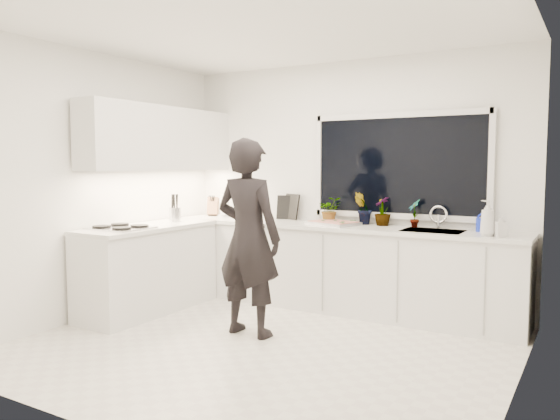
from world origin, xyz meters
The scene contains 25 objects.
floor centered at (0.00, 0.00, -0.01)m, with size 4.00×3.50×0.02m, color beige.
wall_back centered at (0.00, 1.76, 1.35)m, with size 4.00×0.02×2.70m, color white.
wall_left centered at (-2.01, 0.00, 1.35)m, with size 0.02×3.50×2.70m, color white.
wall_right centered at (2.01, 0.00, 1.35)m, with size 0.02×3.50×2.70m, color white.
ceiling centered at (0.00, 0.00, 2.71)m, with size 4.00×3.50×0.02m, color white.
window centered at (0.60, 1.73, 1.55)m, with size 1.80×0.02×1.00m, color black.
base_cabinets_back centered at (0.00, 1.45, 0.44)m, with size 3.92×0.58×0.88m, color white.
base_cabinets_left centered at (-1.67, 0.35, 0.44)m, with size 0.58×1.60×0.88m, color white.
countertop_back centered at (0.00, 1.44, 0.90)m, with size 3.94×0.62×0.04m, color silver.
countertop_left centered at (-1.67, 0.35, 0.90)m, with size 0.62×1.60×0.04m, color silver.
upper_cabinets centered at (-1.79, 0.70, 1.85)m, with size 0.34×2.10×0.70m, color white.
sink centered at (1.05, 1.45, 0.87)m, with size 0.58×0.42×0.14m, color silver.
faucet centered at (1.05, 1.65, 1.03)m, with size 0.03×0.03×0.22m, color silver.
stovetop centered at (-1.69, 0.00, 0.94)m, with size 0.56×0.48×0.03m, color black.
person centered at (-0.30, 0.23, 0.90)m, with size 0.66×0.43×1.80m, color black.
pizza_tray centered at (-0.01, 1.42, 0.94)m, with size 0.50×0.37×0.03m, color silver.
pizza centered at (-0.01, 1.42, 0.95)m, with size 0.45×0.32×0.01m, color red.
watering_can centered at (1.49, 1.61, 0.98)m, with size 0.14×0.14×0.13m, color #162CCF.
paper_towel_roll centered at (-1.54, 1.55, 1.05)m, with size 0.11×0.11×0.26m, color white.
knife_block centered at (-1.75, 1.59, 1.03)m, with size 0.13×0.10×0.22m, color #966E46.
utensil_crock centered at (-1.68, 0.80, 1.00)m, with size 0.13×0.13×0.16m, color #BBBBC0.
picture_frame_large centered at (-0.75, 1.69, 1.06)m, with size 0.22×0.02×0.28m, color black.
picture_frame_small centered at (-0.68, 1.69, 1.07)m, with size 0.25×0.02×0.30m, color black.
herb_plants centered at (0.21, 1.61, 1.07)m, with size 1.20×0.32×0.34m.
soap_bottles centered at (1.61, 1.30, 1.07)m, with size 0.26×0.17×0.33m.
Camera 1 is at (2.46, -3.86, 1.57)m, focal length 35.00 mm.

